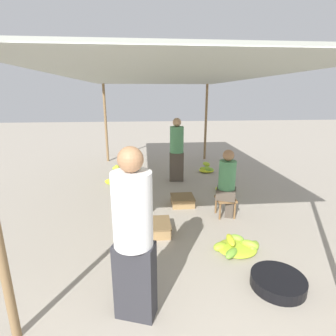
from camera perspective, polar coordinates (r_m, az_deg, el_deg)
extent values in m
cylinder|color=olive|center=(8.84, -13.40, 9.33)|extent=(0.08, 0.08, 2.49)
cylinder|color=olive|center=(9.00, 8.23, 9.70)|extent=(0.08, 0.08, 2.49)
cube|color=#9EA399|center=(5.40, -0.79, 19.29)|extent=(3.71, 7.06, 0.04)
cube|color=#2D2D33|center=(2.84, -7.14, -23.11)|extent=(0.44, 0.33, 0.82)
cylinder|color=white|center=(2.43, -7.76, -8.96)|extent=(0.47, 0.47, 0.71)
sphere|color=#9E704C|center=(2.27, -8.19, 1.86)|extent=(0.23, 0.23, 0.23)
cube|color=brown|center=(4.92, 12.44, -6.62)|extent=(0.34, 0.34, 0.04)
cylinder|color=brown|center=(4.84, 11.24, -9.26)|extent=(0.04, 0.04, 0.31)
cylinder|color=brown|center=(4.92, 14.32, -9.02)|extent=(0.04, 0.04, 0.31)
cylinder|color=brown|center=(5.08, 10.38, -7.97)|extent=(0.04, 0.04, 0.31)
cylinder|color=brown|center=(5.15, 13.33, -7.78)|extent=(0.04, 0.04, 0.31)
cube|color=#4C4238|center=(5.05, 13.25, -8.04)|extent=(0.24, 0.34, 0.35)
cube|color=#4C4238|center=(4.88, 12.52, -5.42)|extent=(0.44, 0.44, 0.18)
cylinder|color=#4C8C59|center=(4.77, 12.77, -1.50)|extent=(0.39, 0.39, 0.52)
sphere|color=#9E704C|center=(4.68, 13.03, 2.71)|extent=(0.20, 0.20, 0.20)
cylinder|color=black|center=(3.58, 22.81, -21.86)|extent=(0.63, 0.63, 0.14)
ellipsoid|color=#91BE32|center=(6.65, -9.46, -2.38)|extent=(0.15, 0.28, 0.10)
ellipsoid|color=yellow|center=(6.68, -12.24, -2.93)|extent=(0.35, 0.17, 0.15)
ellipsoid|color=#91BE32|center=(6.73, -11.57, -2.34)|extent=(0.19, 0.32, 0.12)
ellipsoid|color=#7AB536|center=(6.70, -9.23, -2.70)|extent=(0.18, 0.27, 0.11)
ellipsoid|color=#8CBC33|center=(6.64, -10.54, -3.17)|extent=(0.56, 0.49, 0.10)
ellipsoid|color=#9BC230|center=(7.72, -11.15, -0.01)|extent=(0.26, 0.16, 0.13)
ellipsoid|color=#BBCF2B|center=(7.61, -11.04, 0.14)|extent=(0.19, 0.29, 0.14)
ellipsoid|color=#7EB736|center=(7.53, -9.71, -0.67)|extent=(0.19, 0.30, 0.14)
ellipsoid|color=yellow|center=(7.48, -10.25, -0.93)|extent=(0.24, 0.27, 0.11)
ellipsoid|color=#9BC230|center=(7.63, -10.60, -0.66)|extent=(0.41, 0.36, 0.10)
ellipsoid|color=#A0C42F|center=(4.02, 11.33, -16.42)|extent=(0.28, 0.24, 0.12)
ellipsoid|color=#91BE32|center=(4.13, 18.16, -15.89)|extent=(0.27, 0.29, 0.13)
ellipsoid|color=#95C031|center=(4.10, 17.30, -15.65)|extent=(0.28, 0.25, 0.13)
ellipsoid|color=#76B337|center=(3.85, 13.65, -17.60)|extent=(0.27, 0.27, 0.11)
ellipsoid|color=#C8D428|center=(3.96, 13.45, -14.97)|extent=(0.13, 0.31, 0.10)
ellipsoid|color=#82B835|center=(4.21, 14.61, -14.78)|extent=(0.27, 0.22, 0.15)
ellipsoid|color=#AECA2D|center=(4.06, 14.75, -16.49)|extent=(0.57, 0.50, 0.10)
ellipsoid|color=#74B337|center=(6.20, 12.07, -3.68)|extent=(0.23, 0.36, 0.09)
ellipsoid|color=#BED02A|center=(6.21, 12.56, -4.23)|extent=(0.31, 0.35, 0.14)
ellipsoid|color=#BFD12A|center=(6.43, 12.18, -3.68)|extent=(0.20, 0.23, 0.14)
ellipsoid|color=#73B238|center=(6.23, 12.30, -2.94)|extent=(0.29, 0.24, 0.10)
ellipsoid|color=#8EBD33|center=(6.22, 13.31, -4.02)|extent=(0.29, 0.27, 0.13)
ellipsoid|color=#C7D429|center=(6.26, 12.32, -4.47)|extent=(0.45, 0.39, 0.10)
ellipsoid|color=#A8C82E|center=(7.64, 8.35, 0.87)|extent=(0.26, 0.30, 0.12)
ellipsoid|color=#BBCF2B|center=(7.75, 8.16, -0.06)|extent=(0.25, 0.30, 0.10)
ellipsoid|color=#7BB536|center=(7.57, 8.98, -0.37)|extent=(0.25, 0.16, 0.13)
ellipsoid|color=#A1C52F|center=(7.66, 7.73, -0.18)|extent=(0.25, 0.22, 0.11)
ellipsoid|color=#8DBD33|center=(7.56, 8.59, 0.06)|extent=(0.19, 0.27, 0.10)
ellipsoid|color=#CAD528|center=(7.66, 8.39, -0.51)|extent=(0.43, 0.38, 0.10)
cube|color=#9E7A4C|center=(4.38, -3.01, -12.94)|extent=(0.51, 0.51, 0.16)
cube|color=brown|center=(4.33, -3.02, -11.92)|extent=(0.53, 0.53, 0.02)
cube|color=#9E7A4C|center=(5.38, 3.16, -7.19)|extent=(0.44, 0.44, 0.16)
cube|color=brown|center=(5.34, 3.17, -6.28)|extent=(0.46, 0.46, 0.02)
cube|color=#4C4238|center=(6.75, 1.87, 0.30)|extent=(0.38, 0.24, 0.75)
cylinder|color=#4C8C59|center=(6.59, 1.92, 6.19)|extent=(0.38, 0.38, 0.65)
sphere|color=tan|center=(6.54, 1.96, 9.93)|extent=(0.21, 0.21, 0.21)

